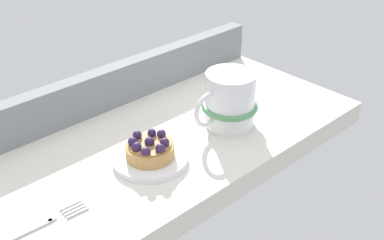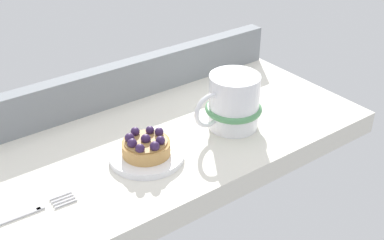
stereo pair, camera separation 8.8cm
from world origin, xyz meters
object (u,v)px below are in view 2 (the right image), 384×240
(coffee_mug, at_px, (233,103))
(dessert_fork, at_px, (21,215))
(dessert_plate, at_px, (147,156))
(raspberry_tart, at_px, (146,146))

(coffee_mug, bearing_deg, dessert_fork, -178.37)
(dessert_plate, distance_m, dessert_fork, 0.23)
(dessert_plate, xyz_separation_m, coffee_mug, (0.19, -0.01, 0.05))
(dessert_fork, bearing_deg, dessert_plate, 4.27)
(dessert_plate, bearing_deg, coffee_mug, -1.56)
(dessert_fork, bearing_deg, coffee_mug, 1.63)
(raspberry_tart, relative_size, coffee_mug, 0.58)
(dessert_plate, distance_m, coffee_mug, 0.19)
(coffee_mug, bearing_deg, raspberry_tart, 178.46)
(dessert_plate, distance_m, raspberry_tart, 0.02)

